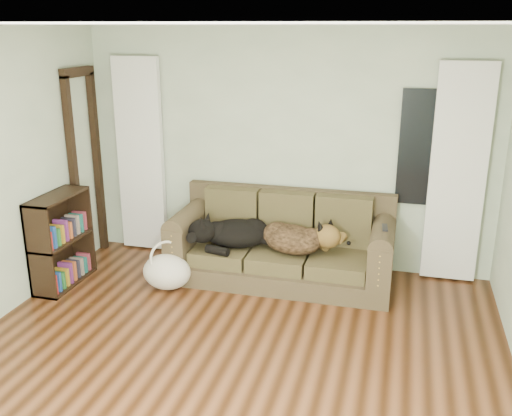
% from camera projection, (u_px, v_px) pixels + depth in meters
% --- Properties ---
extents(floor, '(5.00, 5.00, 0.00)m').
position_uv_depth(floor, '(214.00, 384.00, 4.33)').
color(floor, '#311909').
rests_on(floor, ground).
extents(ceiling, '(5.00, 5.00, 0.00)m').
position_uv_depth(ceiling, '(205.00, 24.00, 3.53)').
color(ceiling, white).
rests_on(ceiling, ground).
extents(wall_back, '(4.50, 0.04, 2.60)m').
position_uv_depth(wall_back, '(285.00, 150.00, 6.23)').
color(wall_back, beige).
rests_on(wall_back, ground).
extents(curtain_left, '(0.55, 0.08, 2.25)m').
position_uv_depth(curtain_left, '(141.00, 156.00, 6.62)').
color(curtain_left, white).
rests_on(curtain_left, ground).
extents(curtain_right, '(0.55, 0.08, 2.25)m').
position_uv_depth(curtain_right, '(457.00, 175.00, 5.77)').
color(curtain_right, white).
rests_on(curtain_right, ground).
extents(window_pane, '(0.50, 0.03, 1.20)m').
position_uv_depth(window_pane, '(424.00, 148.00, 5.82)').
color(window_pane, black).
rests_on(window_pane, wall_back).
extents(door_casing, '(0.07, 0.60, 2.10)m').
position_uv_depth(door_casing, '(86.00, 169.00, 6.43)').
color(door_casing, black).
rests_on(door_casing, ground).
extents(sofa, '(2.31, 1.00, 0.94)m').
position_uv_depth(sofa, '(281.00, 239.00, 5.99)').
color(sofa, '#352A1A').
rests_on(sofa, floor).
extents(dog_black_lab, '(0.78, 0.62, 0.29)m').
position_uv_depth(dog_black_lab, '(233.00, 235.00, 6.04)').
color(dog_black_lab, black).
rests_on(dog_black_lab, sofa).
extents(dog_shepherd, '(0.83, 0.73, 0.31)m').
position_uv_depth(dog_shepherd, '(296.00, 239.00, 5.89)').
color(dog_shepherd, black).
rests_on(dog_shepherd, sofa).
extents(tv_remote, '(0.06, 0.16, 0.02)m').
position_uv_depth(tv_remote, '(385.00, 228.00, 5.51)').
color(tv_remote, black).
rests_on(tv_remote, sofa).
extents(tote_bag, '(0.62, 0.55, 0.37)m').
position_uv_depth(tote_bag, '(167.00, 274.00, 5.85)').
color(tote_bag, silver).
rests_on(tote_bag, floor).
extents(bookshelf, '(0.30, 0.78, 0.97)m').
position_uv_depth(bookshelf, '(61.00, 239.00, 5.87)').
color(bookshelf, black).
rests_on(bookshelf, floor).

